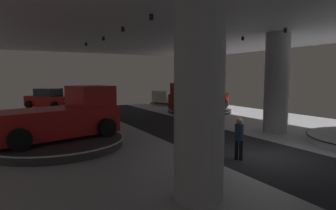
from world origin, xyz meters
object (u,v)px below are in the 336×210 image
(display_platform_far_right, at_px, (199,110))
(display_car_deep_left, at_px, (50,99))
(display_platform_deep_right, at_px, (176,103))
(display_platform_mid_left, at_px, (57,142))
(pickup_truck_mid_left, at_px, (63,117))
(pickup_truck_deep_right, at_px, (178,94))
(column_right, at_px, (277,83))
(visitor_walking_near, at_px, (239,136))
(pickup_truck_far_right, at_px, (197,99))
(display_platform_deep_left, at_px, (50,110))
(column_left, at_px, (199,91))

(display_platform_far_right, xyz_separation_m, display_car_deep_left, (-11.62, 6.18, 0.98))
(display_platform_far_right, distance_m, display_platform_deep_right, 6.91)
(display_platform_mid_left, xyz_separation_m, display_platform_deep_right, (14.08, 14.23, -0.06))
(pickup_truck_mid_left, height_order, pickup_truck_deep_right, pickup_truck_mid_left)
(display_platform_mid_left, bearing_deg, column_right, -10.43)
(pickup_truck_deep_right, bearing_deg, visitor_walking_near, -113.68)
(display_platform_far_right, height_order, display_platform_deep_right, display_platform_far_right)
(pickup_truck_far_right, relative_size, pickup_truck_deep_right, 0.98)
(pickup_truck_mid_left, xyz_separation_m, pickup_truck_far_right, (12.04, 7.32, -0.11))
(display_platform_far_right, xyz_separation_m, visitor_walking_near, (-6.91, -12.79, 0.76))
(display_platform_deep_right, distance_m, display_platform_deep_left, 13.03)
(pickup_truck_far_right, height_order, display_platform_deep_left, pickup_truck_far_right)
(column_left, bearing_deg, pickup_truck_mid_left, 106.52)
(display_car_deep_left, bearing_deg, pickup_truck_far_right, -28.88)
(column_right, bearing_deg, display_car_deep_left, 123.15)
(column_left, relative_size, display_platform_far_right, 0.97)
(column_right, relative_size, display_car_deep_left, 1.26)
(display_platform_deep_right, distance_m, visitor_walking_near, 21.26)
(column_right, bearing_deg, display_platform_deep_left, 123.14)
(pickup_truck_mid_left, relative_size, pickup_truck_deep_right, 1.00)
(column_left, relative_size, pickup_truck_mid_left, 0.97)
(column_right, distance_m, display_platform_deep_right, 16.75)
(column_right, relative_size, display_platform_deep_right, 0.97)
(display_platform_mid_left, distance_m, display_platform_deep_right, 20.01)
(column_left, relative_size, display_platform_mid_left, 0.94)
(pickup_truck_far_right, distance_m, display_car_deep_left, 12.91)
(column_right, bearing_deg, display_platform_far_right, 81.95)
(column_left, xyz_separation_m, display_platform_deep_right, (11.54, 21.65, -2.61))
(display_platform_deep_right, xyz_separation_m, pickup_truck_deep_right, (0.30, 0.11, 1.04))
(column_left, bearing_deg, visitor_walking_near, 33.12)
(column_right, xyz_separation_m, display_car_deep_left, (-10.27, 15.73, -1.63))
(display_platform_deep_right, bearing_deg, display_platform_far_right, -101.77)
(pickup_truck_deep_right, height_order, display_car_deep_left, pickup_truck_deep_right)
(column_left, distance_m, pickup_truck_mid_left, 7.97)
(display_platform_mid_left, bearing_deg, pickup_truck_far_right, 30.96)
(display_platform_mid_left, distance_m, pickup_truck_deep_right, 20.33)
(column_left, relative_size, visitor_walking_near, 3.46)
(pickup_truck_mid_left, height_order, pickup_truck_far_right, pickup_truck_mid_left)
(pickup_truck_mid_left, relative_size, display_platform_deep_left, 1.21)
(display_platform_mid_left, bearing_deg, display_platform_deep_right, 45.31)
(pickup_truck_mid_left, relative_size, pickup_truck_far_right, 1.02)
(display_car_deep_left, bearing_deg, display_platform_deep_right, 2.56)
(pickup_truck_mid_left, distance_m, display_platform_deep_right, 19.77)
(pickup_truck_mid_left, bearing_deg, display_platform_deep_right, 45.76)
(pickup_truck_mid_left, xyz_separation_m, pickup_truck_deep_right, (14.07, 14.25, -0.12))
(pickup_truck_mid_left, distance_m, display_platform_far_right, 14.44)
(column_left, xyz_separation_m, display_platform_far_right, (10.13, 14.89, -2.60))
(visitor_walking_near, bearing_deg, display_platform_mid_left, 137.24)
(pickup_truck_mid_left, xyz_separation_m, display_platform_deep_left, (0.76, 13.53, -1.11))
(pickup_truck_deep_right, bearing_deg, display_platform_far_right, -104.00)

